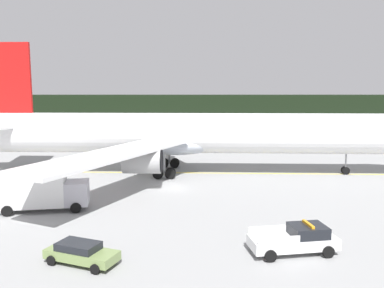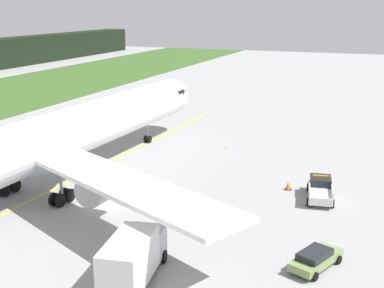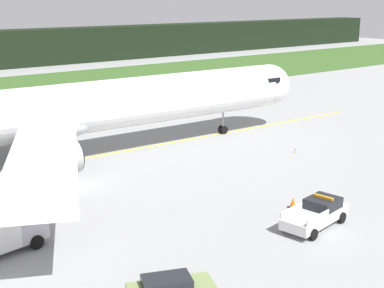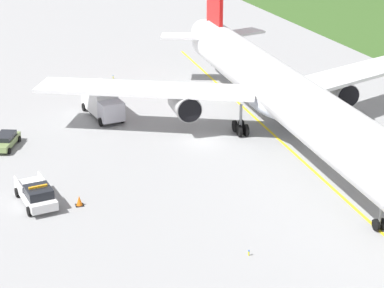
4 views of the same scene
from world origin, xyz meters
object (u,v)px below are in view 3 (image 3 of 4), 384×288
Objects in this scene: apron_cone at (293,203)px; staff_car at (170,288)px; airliner at (62,111)px; ops_pickup_truck at (317,213)px.

staff_car is at bearing -161.81° from apron_cone.
airliner reaches higher than staff_car.
staff_car reaches higher than apron_cone.
airliner is 70.26× the size of apron_cone.
airliner is at bearing 76.36° from staff_car.
apron_cone is at bearing 69.24° from ops_pickup_truck.
staff_car is at bearing -103.64° from airliner.
ops_pickup_truck is at bearing -110.76° from apron_cone.
apron_cone is (8.26, -21.04, -4.44)m from airliner.
staff_car is (-6.26, -25.81, -4.14)m from airliner.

